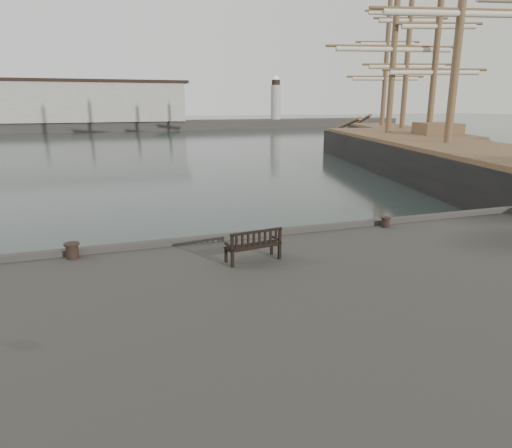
{
  "coord_description": "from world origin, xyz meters",
  "views": [
    {
      "loc": [
        -4.19,
        -14.28,
        6.0
      ],
      "look_at": [
        0.63,
        -0.5,
        2.1
      ],
      "focal_mm": 32.0,
      "sensor_mm": 36.0,
      "label": 1
    }
  ],
  "objects_px": {
    "bollard_right": "(385,222)",
    "tall_ship_far": "(400,145)",
    "tall_ship_main": "(444,169)",
    "bench": "(253,251)",
    "bollard_left": "(72,251)"
  },
  "relations": [
    {
      "from": "bollard_left",
      "to": "tall_ship_far",
      "type": "bearing_deg",
      "value": 42.99
    },
    {
      "from": "bench",
      "to": "tall_ship_far",
      "type": "bearing_deg",
      "value": 40.83
    },
    {
      "from": "bollard_right",
      "to": "tall_ship_far",
      "type": "distance_m",
      "value": 42.69
    },
    {
      "from": "bollard_right",
      "to": "tall_ship_main",
      "type": "xyz_separation_m",
      "value": [
        16.55,
        15.8,
        -0.93
      ]
    },
    {
      "from": "bench",
      "to": "bollard_right",
      "type": "height_order",
      "value": "bench"
    },
    {
      "from": "bench",
      "to": "bollard_left",
      "type": "relative_size",
      "value": 3.6
    },
    {
      "from": "bench",
      "to": "bollard_right",
      "type": "bearing_deg",
      "value": 10.16
    },
    {
      "from": "bollard_right",
      "to": "bench",
      "type": "bearing_deg",
      "value": -161.9
    },
    {
      "from": "tall_ship_far",
      "to": "bollard_left",
      "type": "bearing_deg",
      "value": -118.64
    },
    {
      "from": "bollard_right",
      "to": "tall_ship_main",
      "type": "distance_m",
      "value": 22.9
    },
    {
      "from": "bollard_left",
      "to": "bollard_right",
      "type": "xyz_separation_m",
      "value": [
        10.73,
        -0.08,
        -0.04
      ]
    },
    {
      "from": "bench",
      "to": "bollard_left",
      "type": "height_order",
      "value": "bench"
    },
    {
      "from": "bollard_right",
      "to": "tall_ship_far",
      "type": "relative_size",
      "value": 0.01
    },
    {
      "from": "bench",
      "to": "bollard_right",
      "type": "xyz_separation_m",
      "value": [
        5.78,
        1.89,
        -0.11
      ]
    },
    {
      "from": "bench",
      "to": "tall_ship_far",
      "type": "height_order",
      "value": "tall_ship_far"
    }
  ]
}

